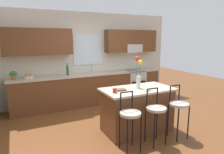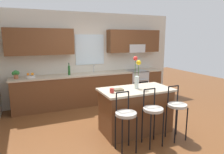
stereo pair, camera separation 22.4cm
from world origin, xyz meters
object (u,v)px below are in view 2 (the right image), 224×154
Objects in this scene: oven_range at (136,84)px; bar_stool_near at (126,117)px; cookbook at (118,90)px; bottle_olive_oil at (69,70)px; mug_ceramic at (112,91)px; fruit_bowl_oranges at (30,76)px; potted_plant_small at (16,74)px; bar_stool_middle at (153,112)px; flower_vase at (137,73)px; kitchen_island at (135,110)px; bar_stool_far at (177,108)px.

bar_stool_near is at bearing -123.38° from oven_range.
cookbook is 0.59× the size of bottle_olive_oil.
mug_ceramic is at bearing 93.10° from bar_stool_near.
fruit_bowl_oranges reaches higher than bar_stool_near.
bar_stool_near is 3.28m from potted_plant_small.
cookbook is 0.91× the size of potted_plant_small.
bar_stool_middle reaches higher than mug_ceramic.
bar_stool_middle is 3.39m from fruit_bowl_oranges.
cookbook is (0.15, 0.64, 0.30)m from bar_stool_near.
bar_stool_near is 4.72× the size of potted_plant_small.
flower_vase is at bearing -1.33° from cookbook.
mug_ceramic is at bearing -129.65° from oven_range.
bottle_olive_oil reaches higher than fruit_bowl_oranges.
kitchen_island is at bearing 8.72° from mug_ceramic.
kitchen_island is 6.72× the size of potted_plant_small.
bar_stool_near is at bearing -57.57° from potted_plant_small.
bottle_olive_oil reaches higher than oven_range.
mug_ceramic is at bearing -148.05° from cookbook.
cookbook is at bearing -128.18° from oven_range.
mug_ceramic is 2.25m from bottle_olive_oil.
potted_plant_small is at bearing 179.98° from bottle_olive_oil.
bar_stool_near is at bearing -132.35° from flower_vase.
flower_vase is at bearing 47.65° from bar_stool_near.
fruit_bowl_oranges reaches higher than mug_ceramic.
potted_plant_small is (-1.37, 0.00, -0.01)m from bottle_olive_oil.
bar_stool_far is 3.15m from bottle_olive_oil.
flower_vase reaches higher than oven_range.
bottle_olive_oil is at bearing 104.22° from cookbook.
oven_range is 0.88× the size of bar_stool_far.
bar_stool_far is (0.55, -0.61, 0.17)m from kitchen_island.
bar_stool_near is 3.06× the size of bottle_olive_oil.
kitchen_island is 7.42× the size of cookbook.
oven_range is 2.55m from flower_vase.
bar_stool_near is 4.34× the size of fruit_bowl_oranges.
oven_range is 1.37× the size of flower_vase.
potted_plant_small is at bearing 137.55° from flower_vase.
fruit_bowl_oranges is (-1.95, 2.14, 0.50)m from kitchen_island.
mug_ceramic is (-0.03, 0.52, 0.33)m from bar_stool_near.
mug_ceramic is 0.37× the size of fruit_bowl_oranges.
mug_ceramic is 0.45× the size of cookbook.
mug_ceramic is (-0.58, 0.52, 0.33)m from bar_stool_middle.
bar_stool_far is at bearing 0.00° from bar_stool_middle.
bar_stool_middle and bar_stool_far have the same top height.
bottle_olive_oil is (-2.18, 0.02, 0.60)m from oven_range.
mug_ceramic reaches higher than cookbook.
kitchen_island is at bearing -47.56° from fruit_bowl_oranges.
mug_ceramic is 2.81m from potted_plant_small.
oven_range is at bearing 51.82° from cookbook.
kitchen_island is 0.64m from bar_stool_middle.
flower_vase is (-0.53, 0.63, 0.61)m from bar_stool_far.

